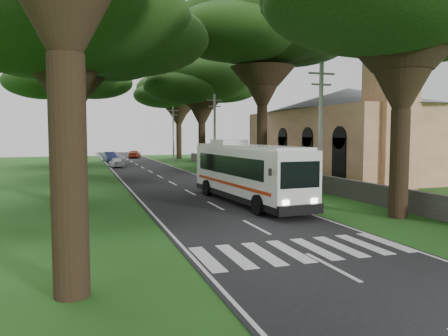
% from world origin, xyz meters
% --- Properties ---
extents(ground, '(140.00, 140.00, 0.00)m').
position_xyz_m(ground, '(0.00, 0.00, 0.00)').
color(ground, '#1F4A15').
rests_on(ground, ground).
extents(road, '(8.00, 120.00, 0.04)m').
position_xyz_m(road, '(0.00, 25.00, 0.01)').
color(road, black).
rests_on(road, ground).
extents(crosswalk, '(8.00, 3.00, 0.01)m').
position_xyz_m(crosswalk, '(0.00, -2.00, 0.00)').
color(crosswalk, silver).
rests_on(crosswalk, ground).
extents(property_wall, '(0.35, 50.00, 1.20)m').
position_xyz_m(property_wall, '(9.00, 24.00, 0.60)').
color(property_wall, '#383533').
rests_on(property_wall, ground).
extents(church, '(14.00, 24.00, 11.60)m').
position_xyz_m(church, '(17.86, 21.55, 4.91)').
color(church, tan).
rests_on(church, ground).
extents(pole_near, '(1.60, 0.24, 8.00)m').
position_xyz_m(pole_near, '(5.50, 6.00, 4.18)').
color(pole_near, gray).
rests_on(pole_near, ground).
extents(pole_mid, '(1.60, 0.24, 8.00)m').
position_xyz_m(pole_mid, '(5.50, 26.00, 4.18)').
color(pole_mid, gray).
rests_on(pole_mid, ground).
extents(pole_far, '(1.60, 0.24, 8.00)m').
position_xyz_m(pole_far, '(5.50, 46.00, 4.18)').
color(pole_far, gray).
rests_on(pole_far, ground).
extents(tree_l_mida, '(15.06, 15.06, 13.91)m').
position_xyz_m(tree_l_mida, '(-8.00, 12.00, 10.63)').
color(tree_l_mida, black).
rests_on(tree_l_mida, ground).
extents(tree_l_midb, '(15.07, 15.07, 15.70)m').
position_xyz_m(tree_l_midb, '(-7.50, 30.00, 12.38)').
color(tree_l_midb, black).
rests_on(tree_l_midb, ground).
extents(tree_l_far, '(14.70, 14.70, 15.04)m').
position_xyz_m(tree_l_far, '(-8.50, 48.00, 11.81)').
color(tree_l_far, black).
rests_on(tree_l_far, ground).
extents(tree_r_mida, '(15.25, 15.25, 16.56)m').
position_xyz_m(tree_r_mida, '(8.00, 20.00, 13.20)').
color(tree_r_mida, black).
rests_on(tree_r_mida, ground).
extents(tree_r_midb, '(13.68, 13.68, 13.80)m').
position_xyz_m(tree_r_midb, '(7.50, 38.00, 10.77)').
color(tree_r_midb, black).
rests_on(tree_r_midb, ground).
extents(tree_r_far, '(13.86, 13.86, 14.37)m').
position_xyz_m(tree_r_far, '(8.50, 56.00, 11.29)').
color(tree_r_far, black).
rests_on(tree_r_far, ground).
extents(coach_bus, '(3.30, 11.79, 3.44)m').
position_xyz_m(coach_bus, '(2.15, 8.58, 1.85)').
color(coach_bus, silver).
rests_on(coach_bus, ground).
extents(distant_car_a, '(1.90, 3.85, 1.26)m').
position_xyz_m(distant_car_a, '(-3.00, 39.14, 0.66)').
color(distant_car_a, silver).
rests_on(distant_car_a, road).
extents(distant_car_b, '(2.00, 4.41, 1.40)m').
position_xyz_m(distant_car_b, '(-3.00, 51.90, 0.73)').
color(distant_car_b, navy).
rests_on(distant_car_b, road).
extents(distant_car_c, '(2.72, 4.63, 1.26)m').
position_xyz_m(distant_car_c, '(1.62, 59.75, 0.66)').
color(distant_car_c, maroon).
rests_on(distant_car_c, road).
extents(pedestrian, '(0.47, 0.66, 1.69)m').
position_xyz_m(pedestrian, '(-7.72, 10.06, 0.84)').
color(pedestrian, black).
rests_on(pedestrian, ground).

